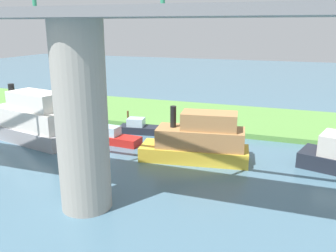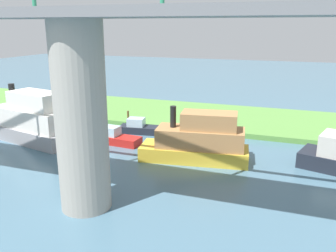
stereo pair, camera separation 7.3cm
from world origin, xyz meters
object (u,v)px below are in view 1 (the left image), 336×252
Objects in this scene: motorboat_white at (31,121)px; motorboat_red at (198,141)px; bridge_pylon at (82,119)px; pontoon_yellow at (115,137)px; houseboat_blue at (140,128)px; person_on_bank at (221,120)px; mooring_post at (128,115)px.

motorboat_white is 1.19× the size of motorboat_red.
bridge_pylon reaches higher than pontoon_yellow.
bridge_pylon is 15.75m from houseboat_blue.
bridge_pylon is 12.60m from pontoon_yellow.
pontoon_yellow is at bearing 76.62° from houseboat_blue.
pontoon_yellow is at bearing -166.60° from motorboat_white.
person_on_bank is 8.53m from motorboat_red.
pontoon_yellow is (4.00, -10.96, -4.76)m from bridge_pylon.
houseboat_blue is (-2.63, 2.61, -0.44)m from mooring_post.
mooring_post is 0.20× the size of houseboat_blue.
bridge_pylon is 15.14m from motorboat_white.
houseboat_blue is at bearing -35.98° from motorboat_red.
motorboat_white reaches higher than person_on_bank.
pontoon_yellow reaches higher than mooring_post.
mooring_post is at bearing -71.62° from bridge_pylon.
pontoon_yellow is 8.37m from motorboat_red.
motorboat_white is 2.25× the size of houseboat_blue.
motorboat_red reaches higher than mooring_post.
pontoon_yellow is (-1.74, 6.33, -0.42)m from mooring_post.
mooring_post is at bearing -44.80° from houseboat_blue.
bridge_pylon is at bearing 110.07° from pontoon_yellow.
person_on_bank is 0.30× the size of pontoon_yellow.
motorboat_white is (5.81, 8.13, 0.91)m from mooring_post.
person_on_bank is 0.13× the size of motorboat_white.
motorboat_red reaches higher than person_on_bank.
houseboat_blue is at bearing -103.38° from pontoon_yellow.
motorboat_red is (-4.15, -9.40, -3.72)m from bridge_pylon.
motorboat_red is (0.09, 8.52, 0.39)m from person_on_bank.
bridge_pylon reaches higher than motorboat_red.
bridge_pylon is 1.02× the size of motorboat_white.
person_on_bank is 10.01m from mooring_post.
motorboat_white is (15.80, 8.76, 0.68)m from person_on_bank.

